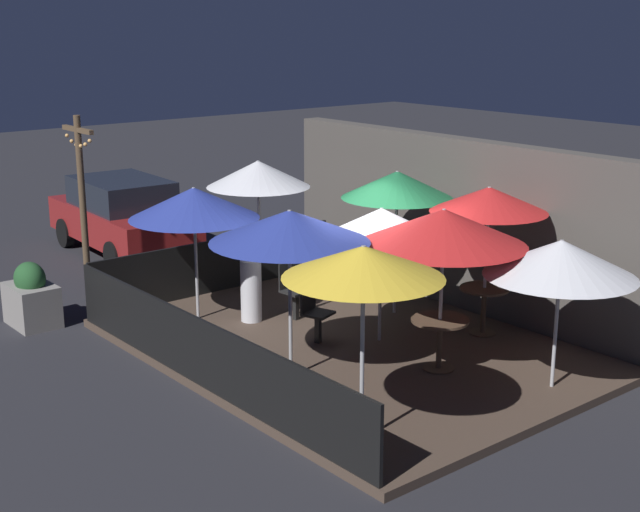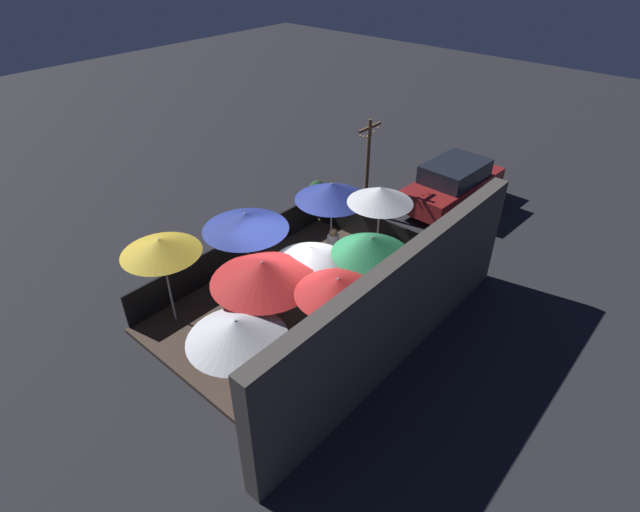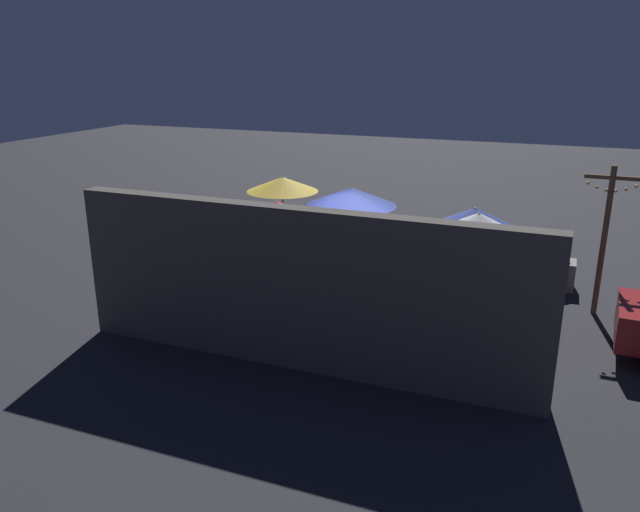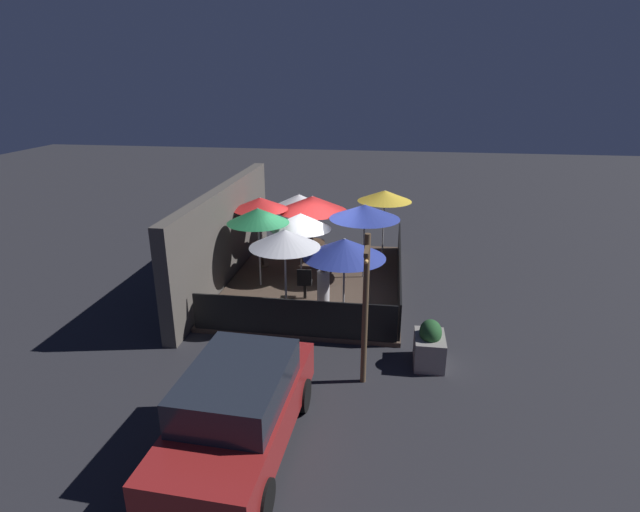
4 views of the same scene
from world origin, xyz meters
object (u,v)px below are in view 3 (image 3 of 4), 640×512
patio_umbrella_7 (353,231)px  patron_0 (435,284)px  patio_chair_0 (412,293)px  patio_chair_1 (370,280)px  patio_umbrella_2 (282,184)px  patio_umbrella_5 (205,226)px  dining_table_1 (269,304)px  light_post (605,232)px  patio_umbrella_3 (478,224)px  patio_umbrella_4 (474,219)px  patio_umbrella_0 (277,212)px  patio_umbrella_1 (267,229)px  planter_box (555,269)px  patio_umbrella_8 (333,230)px  dining_table_0 (278,276)px  patio_umbrella_6 (351,197)px

patio_umbrella_7 → patron_0: 2.89m
patio_chair_0 → patio_chair_1: 1.14m
patio_umbrella_2 → patio_chair_0: size_ratio=2.49×
patio_umbrella_5 → dining_table_1: 2.46m
light_post → patio_umbrella_5: bearing=19.6°
patio_umbrella_5 → patio_chair_0: patio_umbrella_5 is taller
patio_chair_1 → patron_0: (-1.43, -0.16, 0.06)m
patio_umbrella_3 → patio_umbrella_4: patio_umbrella_3 is taller
patio_umbrella_5 → patio_umbrella_0: bearing=-152.6°
patio_umbrella_2 → patio_umbrella_5: patio_umbrella_2 is taller
patio_umbrella_1 → patio_umbrella_4: patio_umbrella_1 is taller
patron_0 → patio_umbrella_4: bearing=-13.5°
patio_umbrella_0 → patio_umbrella_2: 2.51m
patio_umbrella_1 → patio_umbrella_7: size_ratio=0.97×
patio_umbrella_0 → patron_0: (-3.37, -0.83, -1.48)m
dining_table_1 → patron_0: patron_0 is taller
dining_table_1 → light_post: (-6.08, -3.74, 1.15)m
dining_table_1 → planter_box: planter_box is taller
patio_umbrella_4 → patio_umbrella_5: bearing=21.9°
patio_umbrella_2 → patio_umbrella_7: size_ratio=0.98×
patio_umbrella_1 → patio_umbrella_5: size_ratio=1.15×
patio_umbrella_0 → patio_umbrella_7: size_ratio=0.96×
patio_umbrella_8 → patio_chair_1: 1.65m
patron_0 → patio_chair_0: bearing=-179.3°
dining_table_0 → dining_table_1: 1.71m
dining_table_1 → patio_chair_1: size_ratio=0.82×
patio_umbrella_4 → planter_box: patio_umbrella_4 is taller
patio_umbrella_0 → light_post: bearing=-162.2°
patio_umbrella_0 → patio_umbrella_7: 2.52m
patio_umbrella_0 → patio_umbrella_2: patio_umbrella_2 is taller
patio_umbrella_2 → dining_table_1: 4.50m
patio_umbrella_3 → patio_umbrella_7: patio_umbrella_3 is taller
patio_chair_0 → patio_umbrella_8: bearing=9.0°
patio_umbrella_3 → dining_table_0: 4.59m
patio_umbrella_8 → patron_0: (-2.00, -0.98, -1.26)m
patio_umbrella_6 → patron_0: (-2.27, 0.94, -1.56)m
patio_umbrella_7 → planter_box: size_ratio=2.24×
patio_umbrella_0 → patio_umbrella_6: size_ratio=0.98×
patio_umbrella_6 → patio_chair_0: 2.92m
patio_umbrella_7 → patron_0: patio_umbrella_7 is taller
patio_umbrella_0 → patio_chair_0: size_ratio=2.44×
patio_chair_1 → dining_table_1: bearing=39.9°
patio_umbrella_2 → light_post: light_post is taller
patio_umbrella_4 → patio_umbrella_8: 3.09m
patio_umbrella_7 → dining_table_0: size_ratio=2.97×
patio_umbrella_5 → patio_umbrella_1: bearing=155.7°
patio_umbrella_8 → patio_umbrella_1: bearing=61.2°
dining_table_1 → patio_umbrella_0: bearing=-70.4°
patio_umbrella_2 → patio_umbrella_4: 5.05m
dining_table_0 → patio_chair_1: (-1.95, -0.67, -0.07)m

